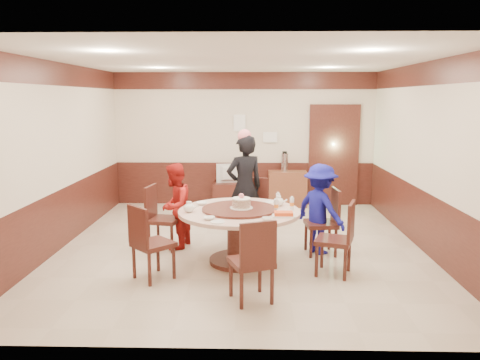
{
  "coord_description": "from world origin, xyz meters",
  "views": [
    {
      "loc": [
        0.16,
        -6.95,
        2.27
      ],
      "look_at": [
        -0.01,
        -0.3,
        1.1
      ],
      "focal_mm": 35.0,
      "sensor_mm": 36.0,
      "label": 1
    }
  ],
  "objects_px": {
    "birthday_cake": "(241,203)",
    "banquet_table": "(239,225)",
    "person_blue": "(320,209)",
    "shrimp_platter": "(284,214)",
    "thermos": "(285,162)",
    "person_red": "(175,206)",
    "television": "(233,173)",
    "tv_stand": "(234,195)",
    "person_standing": "(245,187)",
    "side_cabinet": "(287,189)"
  },
  "relations": [
    {
      "from": "birthday_cake",
      "to": "person_blue",
      "type": "bearing_deg",
      "value": 22.1
    },
    {
      "from": "person_blue",
      "to": "birthday_cake",
      "type": "bearing_deg",
      "value": 72.46
    },
    {
      "from": "person_red",
      "to": "banquet_table",
      "type": "bearing_deg",
      "value": 70.41
    },
    {
      "from": "banquet_table",
      "to": "television",
      "type": "distance_m",
      "value": 3.46
    },
    {
      "from": "television",
      "to": "person_standing",
      "type": "bearing_deg",
      "value": 86.65
    },
    {
      "from": "banquet_table",
      "to": "tv_stand",
      "type": "height_order",
      "value": "banquet_table"
    },
    {
      "from": "banquet_table",
      "to": "television",
      "type": "bearing_deg",
      "value": 93.58
    },
    {
      "from": "television",
      "to": "birthday_cake",
      "type": "bearing_deg",
      "value": 83.98
    },
    {
      "from": "birthday_cake",
      "to": "tv_stand",
      "type": "relative_size",
      "value": 0.37
    },
    {
      "from": "person_blue",
      "to": "tv_stand",
      "type": "height_order",
      "value": "person_blue"
    },
    {
      "from": "person_blue",
      "to": "birthday_cake",
      "type": "relative_size",
      "value": 4.23
    },
    {
      "from": "shrimp_platter",
      "to": "thermos",
      "type": "bearing_deg",
      "value": 85.94
    },
    {
      "from": "thermos",
      "to": "shrimp_platter",
      "type": "bearing_deg",
      "value": -94.06
    },
    {
      "from": "person_standing",
      "to": "television",
      "type": "relative_size",
      "value": 2.41
    },
    {
      "from": "banquet_table",
      "to": "birthday_cake",
      "type": "relative_size",
      "value": 5.33
    },
    {
      "from": "thermos",
      "to": "birthday_cake",
      "type": "bearing_deg",
      "value": -103.31
    },
    {
      "from": "person_red",
      "to": "television",
      "type": "distance_m",
      "value": 2.94
    },
    {
      "from": "person_standing",
      "to": "tv_stand",
      "type": "relative_size",
      "value": 1.99
    },
    {
      "from": "person_blue",
      "to": "shrimp_platter",
      "type": "distance_m",
      "value": 0.99
    },
    {
      "from": "person_red",
      "to": "person_blue",
      "type": "relative_size",
      "value": 0.98
    },
    {
      "from": "person_blue",
      "to": "thermos",
      "type": "xyz_separation_m",
      "value": [
        -0.32,
        3.03,
        0.28
      ]
    },
    {
      "from": "person_standing",
      "to": "person_blue",
      "type": "bearing_deg",
      "value": 123.47
    },
    {
      "from": "thermos",
      "to": "person_standing",
      "type": "bearing_deg",
      "value": -109.12
    },
    {
      "from": "shrimp_platter",
      "to": "thermos",
      "type": "xyz_separation_m",
      "value": [
        0.27,
        3.82,
        0.16
      ]
    },
    {
      "from": "person_red",
      "to": "shrimp_platter",
      "type": "distance_m",
      "value": 1.85
    },
    {
      "from": "birthday_cake",
      "to": "thermos",
      "type": "height_order",
      "value": "thermos"
    },
    {
      "from": "person_red",
      "to": "thermos",
      "type": "xyz_separation_m",
      "value": [
        1.85,
        2.87,
        0.29
      ]
    },
    {
      "from": "person_standing",
      "to": "tv_stand",
      "type": "bearing_deg",
      "value": -107.37
    },
    {
      "from": "person_red",
      "to": "tv_stand",
      "type": "distance_m",
      "value": 2.97
    },
    {
      "from": "person_red",
      "to": "television",
      "type": "xyz_separation_m",
      "value": [
        0.78,
        2.84,
        0.05
      ]
    },
    {
      "from": "tv_stand",
      "to": "banquet_table",
      "type": "bearing_deg",
      "value": -86.42
    },
    {
      "from": "person_standing",
      "to": "side_cabinet",
      "type": "bearing_deg",
      "value": -134.7
    },
    {
      "from": "birthday_cake",
      "to": "thermos",
      "type": "relative_size",
      "value": 0.83
    },
    {
      "from": "person_blue",
      "to": "tv_stand",
      "type": "distance_m",
      "value": 3.33
    },
    {
      "from": "person_standing",
      "to": "side_cabinet",
      "type": "height_order",
      "value": "person_standing"
    },
    {
      "from": "thermos",
      "to": "person_red",
      "type": "bearing_deg",
      "value": -122.79
    },
    {
      "from": "shrimp_platter",
      "to": "side_cabinet",
      "type": "xyz_separation_m",
      "value": [
        0.34,
        3.82,
        -0.4
      ]
    },
    {
      "from": "person_red",
      "to": "shrimp_platter",
      "type": "relative_size",
      "value": 4.36
    },
    {
      "from": "person_red",
      "to": "birthday_cake",
      "type": "height_order",
      "value": "person_red"
    },
    {
      "from": "shrimp_platter",
      "to": "side_cabinet",
      "type": "bearing_deg",
      "value": 84.92
    },
    {
      "from": "tv_stand",
      "to": "side_cabinet",
      "type": "distance_m",
      "value": 1.15
    },
    {
      "from": "tv_stand",
      "to": "person_blue",
      "type": "bearing_deg",
      "value": -65.12
    },
    {
      "from": "birthday_cake",
      "to": "banquet_table",
      "type": "bearing_deg",
      "value": 158.24
    },
    {
      "from": "person_blue",
      "to": "birthday_cake",
      "type": "distance_m",
      "value": 1.25
    },
    {
      "from": "birthday_cake",
      "to": "shrimp_platter",
      "type": "bearing_deg",
      "value": -30.36
    },
    {
      "from": "person_standing",
      "to": "person_red",
      "type": "relative_size",
      "value": 1.29
    },
    {
      "from": "birthday_cake",
      "to": "tv_stand",
      "type": "distance_m",
      "value": 3.53
    },
    {
      "from": "banquet_table",
      "to": "birthday_cake",
      "type": "bearing_deg",
      "value": -21.76
    },
    {
      "from": "tv_stand",
      "to": "thermos",
      "type": "relative_size",
      "value": 2.24
    },
    {
      "from": "person_standing",
      "to": "shrimp_platter",
      "type": "xyz_separation_m",
      "value": [
        0.53,
        -1.5,
        -0.07
      ]
    }
  ]
}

